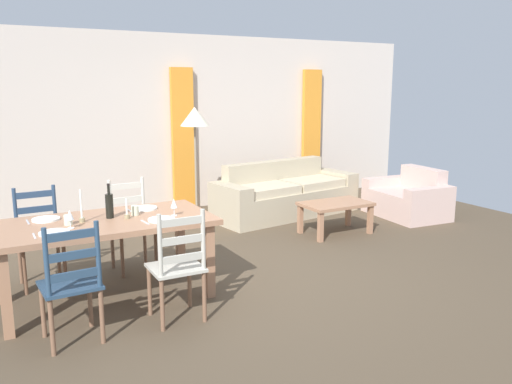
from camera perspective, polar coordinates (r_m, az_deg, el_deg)
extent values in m
cube|color=#4F402F|center=(5.48, -0.84, -9.24)|extent=(9.60, 9.60, 0.02)
cube|color=beige|center=(8.21, -11.72, 7.19)|extent=(9.60, 0.16, 2.70)
cube|color=orange|center=(8.27, -7.92, 5.61)|extent=(0.35, 0.08, 2.20)
cube|color=orange|center=(9.38, 6.01, 6.33)|extent=(0.35, 0.08, 2.20)
cube|color=#A67555|center=(4.88, -16.17, -3.25)|extent=(1.90, 0.96, 0.05)
cube|color=#A67555|center=(4.53, -25.51, -10.05)|extent=(0.08, 0.08, 0.70)
cube|color=#A67555|center=(4.88, -5.07, -7.41)|extent=(0.08, 0.08, 0.70)
cube|color=#A67555|center=(5.25, -26.01, -7.21)|extent=(0.08, 0.08, 0.70)
cube|color=#A67555|center=(5.55, -8.21, -5.14)|extent=(0.08, 0.08, 0.70)
cube|color=navy|center=(4.27, -19.52, -9.49)|extent=(0.44, 0.42, 0.03)
cylinder|color=brown|center=(4.48, -22.10, -11.84)|extent=(0.04, 0.04, 0.43)
cylinder|color=brown|center=(4.54, -17.55, -11.19)|extent=(0.04, 0.04, 0.43)
cylinder|color=brown|center=(4.17, -21.25, -13.54)|extent=(0.04, 0.04, 0.43)
cylinder|color=brown|center=(4.24, -16.36, -12.80)|extent=(0.04, 0.04, 0.43)
cylinder|color=navy|center=(3.99, -21.76, -7.10)|extent=(0.04, 0.04, 0.50)
cylinder|color=navy|center=(4.06, -16.75, -6.44)|extent=(0.04, 0.04, 0.50)
cube|color=navy|center=(4.06, -19.11, -8.51)|extent=(0.38, 0.05, 0.06)
cube|color=navy|center=(4.02, -19.25, -6.50)|extent=(0.38, 0.05, 0.06)
cube|color=navy|center=(3.98, -19.39, -4.44)|extent=(0.38, 0.05, 0.06)
cube|color=beige|center=(4.44, -8.69, -8.10)|extent=(0.42, 0.40, 0.03)
cylinder|color=brown|center=(4.62, -11.46, -10.45)|extent=(0.04, 0.04, 0.43)
cylinder|color=brown|center=(4.73, -7.22, -9.80)|extent=(0.04, 0.04, 0.43)
cylinder|color=brown|center=(4.32, -10.13, -11.99)|extent=(0.04, 0.04, 0.43)
cylinder|color=brown|center=(4.44, -5.62, -11.24)|extent=(0.04, 0.04, 0.43)
cylinder|color=beige|center=(4.15, -10.37, -5.74)|extent=(0.04, 0.04, 0.50)
cylinder|color=beige|center=(4.27, -5.75, -5.13)|extent=(0.04, 0.04, 0.50)
cube|color=beige|center=(4.25, -7.98, -7.11)|extent=(0.38, 0.03, 0.06)
cube|color=beige|center=(4.20, -8.03, -5.17)|extent=(0.38, 0.03, 0.06)
cube|color=beige|center=(4.16, -8.09, -3.19)|extent=(0.38, 0.03, 0.06)
cube|color=navy|center=(5.51, -22.32, -4.98)|extent=(0.43, 0.41, 0.03)
cylinder|color=brown|center=(5.44, -20.00, -7.55)|extent=(0.04, 0.04, 0.43)
cylinder|color=brown|center=(5.40, -23.78, -7.99)|extent=(0.04, 0.04, 0.43)
cylinder|color=brown|center=(5.76, -20.61, -6.55)|extent=(0.04, 0.04, 0.43)
cylinder|color=brown|center=(5.72, -24.18, -6.95)|extent=(0.04, 0.04, 0.43)
cylinder|color=navy|center=(5.64, -20.96, -1.77)|extent=(0.04, 0.04, 0.50)
cylinder|color=navy|center=(5.59, -24.59, -2.15)|extent=(0.04, 0.04, 0.50)
cube|color=navy|center=(5.64, -22.67, -3.24)|extent=(0.38, 0.03, 0.06)
cube|color=navy|center=(5.61, -22.78, -1.76)|extent=(0.38, 0.03, 0.06)
cube|color=navy|center=(5.58, -22.90, -0.26)|extent=(0.38, 0.03, 0.06)
cube|color=beige|center=(5.68, -13.18, -3.92)|extent=(0.44, 0.42, 0.03)
cylinder|color=brown|center=(5.65, -10.78, -6.34)|extent=(0.04, 0.04, 0.43)
cylinder|color=brown|center=(5.54, -14.28, -6.85)|extent=(0.04, 0.04, 0.43)
cylinder|color=brown|center=(5.96, -11.95, -5.46)|extent=(0.04, 0.04, 0.43)
cylinder|color=brown|center=(5.86, -15.28, -5.92)|extent=(0.04, 0.04, 0.43)
cylinder|color=beige|center=(5.84, -12.15, -0.83)|extent=(0.04, 0.04, 0.50)
cylinder|color=beige|center=(5.73, -15.54, -1.21)|extent=(0.04, 0.04, 0.50)
cube|color=beige|center=(5.81, -13.77, -2.27)|extent=(0.38, 0.04, 0.06)
cube|color=beige|center=(5.78, -13.84, -0.83)|extent=(0.38, 0.04, 0.06)
cube|color=beige|center=(5.75, -13.91, 0.64)|extent=(0.38, 0.04, 0.06)
cylinder|color=white|center=(4.56, -21.03, -4.14)|extent=(0.24, 0.24, 0.02)
cube|color=silver|center=(4.55, -22.90, -4.41)|extent=(0.02, 0.17, 0.01)
cylinder|color=white|center=(4.75, -10.22, -2.95)|extent=(0.24, 0.24, 0.02)
cube|color=silver|center=(4.71, -11.95, -3.22)|extent=(0.03, 0.17, 0.01)
cylinder|color=white|center=(5.04, -21.81, -2.76)|extent=(0.24, 0.24, 0.02)
cube|color=silver|center=(5.03, -23.50, -2.99)|extent=(0.02, 0.17, 0.01)
cylinder|color=white|center=(5.21, -11.96, -1.73)|extent=(0.24, 0.24, 0.02)
cube|color=silver|center=(5.17, -13.55, -1.96)|extent=(0.03, 0.17, 0.01)
cylinder|color=black|center=(4.92, -15.60, -1.48)|extent=(0.07, 0.07, 0.22)
cylinder|color=black|center=(4.89, -15.69, 0.23)|extent=(0.02, 0.02, 0.08)
cylinder|color=black|center=(4.88, -15.72, 0.79)|extent=(0.03, 0.03, 0.02)
cylinder|color=white|center=(4.68, -19.45, -3.72)|extent=(0.06, 0.06, 0.01)
cylinder|color=white|center=(4.67, -19.48, -3.27)|extent=(0.01, 0.01, 0.07)
cone|color=white|center=(4.65, -19.54, -2.34)|extent=(0.06, 0.06, 0.08)
cylinder|color=white|center=(4.90, -8.85, -2.52)|extent=(0.06, 0.06, 0.01)
cylinder|color=white|center=(4.89, -8.87, -2.09)|extent=(0.01, 0.01, 0.07)
cone|color=white|center=(4.87, -8.90, -1.20)|extent=(0.06, 0.06, 0.08)
cylinder|color=beige|center=(4.98, -12.99, -1.96)|extent=(0.07, 0.07, 0.09)
cylinder|color=beige|center=(4.79, -19.70, -2.86)|extent=(0.07, 0.07, 0.09)
cylinder|color=#998C66|center=(4.85, -18.32, -2.91)|extent=(0.05, 0.05, 0.04)
cylinder|color=white|center=(4.82, -18.43, -1.21)|extent=(0.02, 0.02, 0.25)
cylinder|color=#998C66|center=(4.87, -13.80, -2.59)|extent=(0.05, 0.05, 0.04)
cylinder|color=white|center=(4.85, -13.85, -1.54)|extent=(0.02, 0.02, 0.14)
cube|color=tan|center=(7.94, 3.31, -1.13)|extent=(1.90, 1.05, 0.40)
cube|color=tan|center=(8.12, 1.96, 0.61)|extent=(1.81, 0.46, 0.80)
cube|color=tan|center=(8.60, 8.52, 0.35)|extent=(0.35, 0.83, 0.58)
cube|color=tan|center=(7.31, -2.81, -1.49)|extent=(0.35, 0.83, 0.58)
cube|color=beige|center=(8.14, 5.98, 1.01)|extent=(0.94, 0.76, 0.12)
cube|color=beige|center=(7.57, 0.97, 0.28)|extent=(0.94, 0.76, 0.12)
cube|color=#A67555|center=(6.99, 8.62, -1.28)|extent=(0.90, 0.56, 0.04)
cube|color=#A67555|center=(6.63, 7.00, -3.80)|extent=(0.06, 0.06, 0.38)
cube|color=#A67555|center=(7.12, 12.27, -2.94)|extent=(0.06, 0.06, 0.38)
cube|color=#A67555|center=(7.00, 4.82, -2.95)|extent=(0.06, 0.06, 0.38)
cube|color=#A67555|center=(7.46, 9.97, -2.18)|extent=(0.06, 0.06, 0.38)
cube|color=beige|center=(8.19, 15.95, -1.24)|extent=(0.86, 0.86, 0.38)
cube|color=beige|center=(8.35, 17.59, 0.10)|extent=(0.26, 0.81, 0.72)
cube|color=beige|center=(7.82, 18.27, -1.44)|extent=(0.81, 0.24, 0.52)
cube|color=beige|center=(8.55, 13.87, -0.13)|extent=(0.81, 0.24, 0.52)
cylinder|color=#332D28|center=(7.60, -6.41, -3.18)|extent=(0.28, 0.28, 0.03)
cylinder|color=gray|center=(7.46, -6.53, 1.95)|extent=(0.03, 0.03, 1.35)
cone|color=#EFE5C3|center=(7.37, -6.67, 8.14)|extent=(0.40, 0.40, 0.26)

